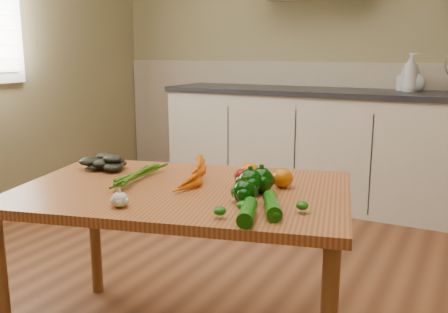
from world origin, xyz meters
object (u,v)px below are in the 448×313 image
carrot_bunch (177,175)px  pepper_c (244,192)px  tomato_a (242,176)px  tomato_b (249,172)px  soap_bottle_b (402,79)px  pepper_b (261,180)px  zucchini_a (272,205)px  garlic_bulb (120,200)px  soap_bottle_a (410,72)px  table (183,206)px  tomato_c (282,178)px  leafy_greens (106,159)px  pepper_a (250,182)px  zucchini_b (247,212)px  soap_bottle_c (416,79)px

carrot_bunch → pepper_c: size_ratio=2.84×
tomato_a → tomato_b: tomato_b is taller
soap_bottle_b → pepper_b: size_ratio=1.80×
tomato_b → zucchini_a: size_ratio=0.42×
soap_bottle_b → garlic_bulb: (-0.51, -2.67, -0.28)m
soap_bottle_b → pepper_b: soap_bottle_b is taller
soap_bottle_b → pepper_c: size_ratio=2.00×
soap_bottle_a → zucchini_a: bearing=-169.8°
table → zucchini_a: 0.45m
tomato_a → tomato_c: 0.17m
garlic_bulb → tomato_b: tomato_b is taller
leafy_greens → tomato_a: size_ratio=2.87×
pepper_a → pepper_c: (0.03, -0.11, -0.01)m
carrot_bunch → zucchini_b: carrot_bunch is taller
leafy_greens → zucchini_b: 0.92m
soap_bottle_a → pepper_b: (-0.22, -2.19, -0.32)m
soap_bottle_a → tomato_a: (-0.34, -2.11, -0.34)m
soap_bottle_b → zucchini_b: size_ratio=0.94×
soap_bottle_a → soap_bottle_c: bearing=-26.6°
soap_bottle_b → soap_bottle_c: soap_bottle_c is taller
tomato_b → zucchini_a: 0.40m
tomato_b → zucchini_a: tomato_b is taller
table → garlic_bulb: 0.33m
carrot_bunch → tomato_a: size_ratio=3.73×
pepper_c → tomato_b: (-0.11, 0.28, -0.00)m
carrot_bunch → garlic_bulb: carrot_bunch is taller
carrot_bunch → zucchini_a: carrot_bunch is taller
table → pepper_b: pepper_b is taller
tomato_c → pepper_a: bearing=-116.4°
soap_bottle_b → tomato_b: soap_bottle_b is taller
tomato_c → pepper_b: bearing=-115.4°
leafy_greens → tomato_c: leafy_greens is taller
tomato_b → zucchini_b: tomato_b is taller
carrot_bunch → soap_bottle_b: bearing=63.5°
pepper_b → zucchini_b: pepper_b is taller
carrot_bunch → tomato_c: bearing=4.2°
table → pepper_c: (0.30, -0.08, 0.12)m
carrot_bunch → tomato_c: tomato_c is taller
soap_bottle_a → pepper_a: (-0.25, -2.23, -0.32)m
tomato_c → zucchini_a: 0.32m
zucchini_a → zucchini_b: size_ratio=1.11×
carrot_bunch → pepper_b: size_ratio=2.54×
tomato_a → zucchini_b: (0.20, -0.39, -0.00)m
carrot_bunch → tomato_c: 0.42m
soap_bottle_a → carrot_bunch: soap_bottle_a is taller
pepper_a → leafy_greens: bearing=174.0°
leafy_greens → soap_bottle_b: bearing=67.6°
garlic_bulb → soap_bottle_c: bearing=76.9°
pepper_c → garlic_bulb: bearing=-147.2°
garlic_bulb → tomato_a: tomato_a is taller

